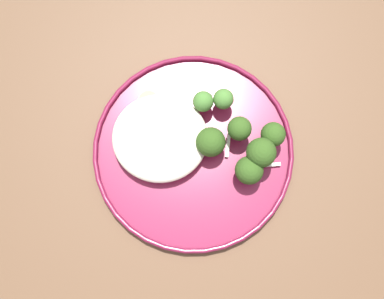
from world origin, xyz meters
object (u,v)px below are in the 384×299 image
(broccoli_floret_right_tilted, at_px, (203,102))
(seared_scallop_half_hidden, at_px, (185,139))
(seared_scallop_tiny_bay, at_px, (173,160))
(broccoli_floret_front_edge, at_px, (249,170))
(broccoli_floret_near_rim, at_px, (273,135))
(seared_scallop_left_edge, at_px, (148,132))
(broccoli_floret_beside_noodles, at_px, (223,99))
(broccoli_floret_center_pile, at_px, (261,153))
(broccoli_floret_split_head, at_px, (239,129))
(seared_scallop_large_seared, at_px, (158,154))
(seared_scallop_tilted_round, at_px, (137,143))
(seared_scallop_on_noodles, at_px, (163,138))
(broccoli_floret_rear_charred, at_px, (211,142))
(dinner_plate, at_px, (192,151))
(seared_scallop_rear_pale, at_px, (149,102))

(broccoli_floret_right_tilted, bearing_deg, seared_scallop_half_hidden, -111.74)
(seared_scallop_tiny_bay, height_order, broccoli_floret_front_edge, broccoli_floret_front_edge)
(broccoli_floret_near_rim, bearing_deg, seared_scallop_left_edge, -178.37)
(broccoli_floret_beside_noodles, relative_size, broccoli_floret_center_pile, 0.71)
(seared_scallop_half_hidden, height_order, seared_scallop_left_edge, same)
(seared_scallop_half_hidden, bearing_deg, broccoli_floret_split_head, 11.95)
(broccoli_floret_beside_noodles, distance_m, broccoli_floret_near_rim, 0.09)
(seared_scallop_large_seared, bearing_deg, broccoli_floret_center_pile, 3.74)
(seared_scallop_large_seared, relative_size, seared_scallop_tilted_round, 1.11)
(seared_scallop_tiny_bay, relative_size, broccoli_floret_front_edge, 0.57)
(seared_scallop_on_noodles, height_order, seared_scallop_left_edge, seared_scallop_on_noodles)
(broccoli_floret_rear_charred, bearing_deg, broccoli_floret_split_head, 29.68)
(seared_scallop_left_edge, bearing_deg, dinner_plate, -17.52)
(seared_scallop_half_hidden, relative_size, broccoli_floret_rear_charred, 0.45)
(seared_scallop_tilted_round, distance_m, broccoli_floret_near_rim, 0.19)
(seared_scallop_large_seared, relative_size, broccoli_floret_front_edge, 0.64)
(seared_scallop_on_noodles, bearing_deg, seared_scallop_half_hidden, 3.26)
(seared_scallop_half_hidden, bearing_deg, seared_scallop_large_seared, -144.38)
(seared_scallop_on_noodles, bearing_deg, broccoli_floret_split_head, 9.40)
(dinner_plate, height_order, seared_scallop_tiny_bay, seared_scallop_tiny_bay)
(broccoli_floret_front_edge, height_order, broccoli_floret_near_rim, broccoli_floret_near_rim)
(seared_scallop_large_seared, distance_m, broccoli_floret_split_head, 0.12)
(dinner_plate, bearing_deg, seared_scallop_tiny_bay, -145.54)
(broccoli_floret_near_rim, bearing_deg, dinner_plate, -166.88)
(dinner_plate, distance_m, seared_scallop_on_noodles, 0.05)
(seared_scallop_left_edge, xyz_separation_m, broccoli_floret_beside_noodles, (0.10, 0.05, 0.02))
(seared_scallop_rear_pale, xyz_separation_m, broccoli_floret_rear_charred, (0.09, -0.06, 0.02))
(broccoli_floret_beside_noodles, distance_m, broccoli_floret_center_pile, 0.09)
(seared_scallop_large_seared, xyz_separation_m, seared_scallop_half_hidden, (0.04, 0.03, -0.00))
(seared_scallop_on_noodles, xyz_separation_m, seared_scallop_rear_pale, (-0.03, 0.05, 0.00))
(broccoli_floret_beside_noodles, relative_size, broccoli_floret_near_rim, 0.84)
(seared_scallop_half_hidden, distance_m, broccoli_floret_center_pile, 0.11)
(broccoli_floret_beside_noodles, xyz_separation_m, broccoli_floret_center_pile, (0.06, -0.07, 0.01))
(seared_scallop_half_hidden, height_order, broccoli_floret_beside_noodles, broccoli_floret_beside_noodles)
(seared_scallop_tiny_bay, xyz_separation_m, broccoli_floret_right_tilted, (0.04, 0.08, 0.02))
(seared_scallop_large_seared, relative_size, broccoli_floret_split_head, 0.63)
(broccoli_floret_split_head, bearing_deg, broccoli_floret_rear_charred, -150.32)
(seared_scallop_left_edge, distance_m, broccoli_floret_rear_charred, 0.09)
(seared_scallop_large_seared, bearing_deg, seared_scallop_on_noodles, 78.35)
(broccoli_floret_near_rim, relative_size, broccoli_floret_center_pile, 0.84)
(broccoli_floret_beside_noodles, bearing_deg, seared_scallop_tilted_round, -148.92)
(seared_scallop_large_seared, xyz_separation_m, broccoli_floret_beside_noodles, (0.09, 0.08, 0.02))
(seared_scallop_half_hidden, relative_size, seared_scallop_rear_pale, 0.74)
(seared_scallop_on_noodles, bearing_deg, seared_scallop_left_edge, 160.72)
(seared_scallop_tilted_round, relative_size, broccoli_floret_rear_charred, 0.56)
(seared_scallop_large_seared, bearing_deg, seared_scallop_tiny_bay, -15.52)
(broccoli_floret_rear_charred, relative_size, broccoli_floret_front_edge, 1.03)
(seared_scallop_on_noodles, height_order, seared_scallop_half_hidden, seared_scallop_on_noodles)
(dinner_plate, relative_size, seared_scallop_left_edge, 8.77)
(dinner_plate, distance_m, broccoli_floret_near_rim, 0.12)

